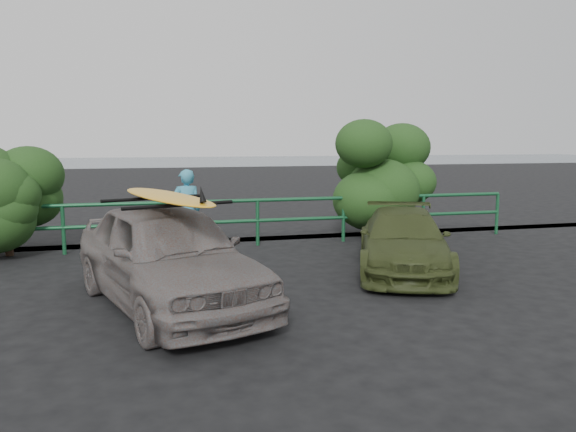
% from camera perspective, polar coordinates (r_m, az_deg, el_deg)
% --- Properties ---
extents(ground, '(80.00, 80.00, 0.00)m').
position_cam_1_polar(ground, '(7.47, -3.10, -10.35)').
color(ground, black).
extents(ocean, '(200.00, 200.00, 0.00)m').
position_cam_1_polar(ocean, '(67.02, -13.24, 5.64)').
color(ocean, slate).
rests_on(ocean, ground).
extents(guardrail, '(14.00, 0.08, 1.04)m').
position_cam_1_polar(guardrail, '(12.17, -7.73, -0.78)').
color(guardrail, '#164E2B').
rests_on(guardrail, ground).
extents(shrub_right, '(3.20, 2.40, 2.59)m').
position_cam_1_polar(shrub_right, '(14.03, 12.71, 3.42)').
color(shrub_right, '#214419').
rests_on(shrub_right, ground).
extents(sedan, '(2.95, 4.59, 1.46)m').
position_cam_1_polar(sedan, '(7.96, -12.12, -3.94)').
color(sedan, '#6A615E').
rests_on(sedan, ground).
extents(olive_vehicle, '(2.81, 4.01, 1.08)m').
position_cam_1_polar(olive_vehicle, '(10.14, 11.63, -2.49)').
color(olive_vehicle, '#353F1C').
rests_on(olive_vehicle, ground).
extents(man, '(0.69, 0.51, 1.71)m').
position_cam_1_polar(man, '(11.86, -10.29, 0.57)').
color(man, teal).
rests_on(man, ground).
extents(roof_rack, '(1.75, 1.46, 0.05)m').
position_cam_1_polar(roof_rack, '(7.85, -12.28, 1.45)').
color(roof_rack, black).
rests_on(roof_rack, sedan).
extents(surfboard, '(1.50, 3.02, 0.09)m').
position_cam_1_polar(surfboard, '(7.84, -12.30, 1.95)').
color(surfboard, '#F1A519').
rests_on(surfboard, roof_rack).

